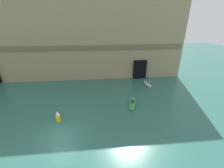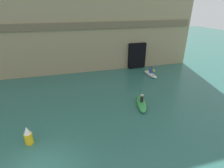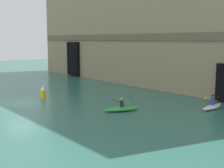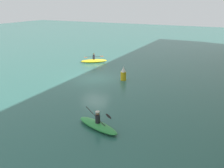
% 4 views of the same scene
% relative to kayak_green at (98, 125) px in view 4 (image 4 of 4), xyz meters
% --- Properties ---
extents(ground_plane, '(120.00, 120.00, 0.00)m').
position_rel_kayak_green_xyz_m(ground_plane, '(-8.70, -5.30, -0.22)').
color(ground_plane, '#2D665B').
extents(kayak_green, '(1.72, 3.23, 1.21)m').
position_rel_kayak_green_xyz_m(kayak_green, '(0.00, 0.00, 0.00)').
color(kayak_green, green).
rests_on(kayak_green, ground).
extents(kayak_yellow, '(2.52, 3.05, 1.21)m').
position_rel_kayak_green_xyz_m(kayak_yellow, '(-14.45, -8.79, 0.03)').
color(kayak_yellow, yellow).
rests_on(kayak_yellow, ground).
extents(marker_buoy, '(0.54, 0.54, 1.37)m').
position_rel_kayak_green_xyz_m(marker_buoy, '(-9.49, -2.57, 0.41)').
color(marker_buoy, yellow).
rests_on(marker_buoy, ground).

